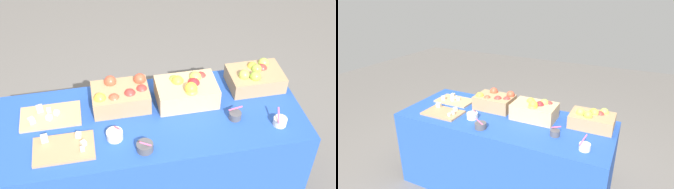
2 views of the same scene
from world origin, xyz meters
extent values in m
plane|color=slate|center=(0.00, 0.00, 0.00)|extent=(10.00, 10.00, 0.00)
cube|color=#234CAD|center=(0.00, 0.00, 0.37)|extent=(1.90, 0.76, 0.74)
cube|color=tan|center=(0.73, 0.18, 0.80)|extent=(0.36, 0.26, 0.11)
sphere|color=#99B742|center=(0.74, 0.21, 0.85)|extent=(0.07, 0.07, 0.07)
sphere|color=#99B742|center=(0.70, 0.12, 0.86)|extent=(0.07, 0.07, 0.07)
sphere|color=#B2C64C|center=(0.64, 0.15, 0.86)|extent=(0.07, 0.07, 0.07)
sphere|color=#B2C64C|center=(0.81, 0.26, 0.85)|extent=(0.07, 0.07, 0.07)
sphere|color=gold|center=(0.73, 0.25, 0.84)|extent=(0.07, 0.07, 0.07)
sphere|color=#B2332D|center=(0.79, 0.22, 0.84)|extent=(0.07, 0.07, 0.07)
cube|color=tan|center=(0.24, 0.12, 0.81)|extent=(0.38, 0.25, 0.14)
sphere|color=#99B742|center=(0.18, 0.18, 0.86)|extent=(0.08, 0.08, 0.08)
sphere|color=#B2332D|center=(0.35, 0.19, 0.86)|extent=(0.08, 0.08, 0.08)
sphere|color=red|center=(0.29, 0.12, 0.87)|extent=(0.08, 0.08, 0.08)
sphere|color=#99B742|center=(0.25, 0.03, 0.87)|extent=(0.08, 0.08, 0.08)
sphere|color=#B2C64C|center=(0.31, 0.17, 0.88)|extent=(0.08, 0.08, 0.08)
sphere|color=gold|center=(0.25, 0.05, 0.90)|extent=(0.08, 0.08, 0.08)
sphere|color=gold|center=(0.19, 0.15, 0.87)|extent=(0.08, 0.08, 0.08)
cube|color=tan|center=(-0.18, 0.15, 0.80)|extent=(0.36, 0.25, 0.13)
sphere|color=#B2332D|center=(-0.12, 0.11, 0.85)|extent=(0.08, 0.08, 0.08)
sphere|color=#D14C33|center=(-0.04, 0.22, 0.88)|extent=(0.08, 0.08, 0.08)
sphere|color=#D14C33|center=(-0.22, 0.09, 0.85)|extent=(0.08, 0.08, 0.08)
sphere|color=gold|center=(-0.31, 0.10, 0.86)|extent=(0.08, 0.08, 0.08)
sphere|color=#D14C33|center=(-0.23, 0.24, 0.88)|extent=(0.08, 0.08, 0.08)
sphere|color=#B2C64C|center=(-0.04, 0.23, 0.85)|extent=(0.08, 0.08, 0.08)
sphere|color=#B2332D|center=(-0.04, 0.14, 0.85)|extent=(0.08, 0.08, 0.08)
cube|color=tan|center=(-0.55, -0.17, 0.75)|extent=(0.35, 0.23, 0.02)
cube|color=beige|center=(-0.43, -0.17, 0.77)|extent=(0.04, 0.04, 0.03)
cube|color=beige|center=(-0.44, -0.21, 0.77)|extent=(0.03, 0.03, 0.03)
cube|color=beige|center=(-0.46, -0.10, 0.77)|extent=(0.04, 0.04, 0.03)
cube|color=beige|center=(-0.65, -0.09, 0.78)|extent=(0.04, 0.04, 0.04)
cube|color=tan|center=(-0.62, 0.12, 0.75)|extent=(0.37, 0.22, 0.02)
cube|color=beige|center=(-0.63, 0.16, 0.77)|extent=(0.03, 0.03, 0.03)
cube|color=beige|center=(-0.73, 0.08, 0.78)|extent=(0.05, 0.05, 0.04)
cube|color=beige|center=(-0.63, 0.09, 0.77)|extent=(0.04, 0.04, 0.03)
cube|color=beige|center=(-0.58, 0.12, 0.77)|extent=(0.04, 0.04, 0.03)
cube|color=beige|center=(-0.69, 0.17, 0.78)|extent=(0.04, 0.04, 0.04)
cylinder|color=silver|center=(0.75, -0.21, 0.77)|extent=(0.08, 0.08, 0.05)
cylinder|color=#EA598C|center=(0.74, -0.21, 0.82)|extent=(0.04, 0.10, 0.05)
cylinder|color=#4C4C51|center=(-0.09, -0.26, 0.77)|extent=(0.10, 0.10, 0.05)
cylinder|color=#EA598C|center=(-0.09, -0.28, 0.81)|extent=(0.07, 0.02, 0.06)
cylinder|color=silver|center=(-0.25, -0.14, 0.77)|extent=(0.10, 0.10, 0.05)
cylinder|color=#EA598C|center=(-0.23, -0.13, 0.82)|extent=(0.04, 0.08, 0.06)
cylinder|color=#4C4C51|center=(0.50, -0.11, 0.76)|extent=(0.08, 0.08, 0.05)
cylinder|color=#EA598C|center=(0.51, -0.09, 0.81)|extent=(0.08, 0.03, 0.04)
camera|label=1|loc=(-0.30, -2.01, 2.67)|focal=47.95mm
camera|label=2|loc=(1.02, -2.02, 1.84)|focal=30.03mm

